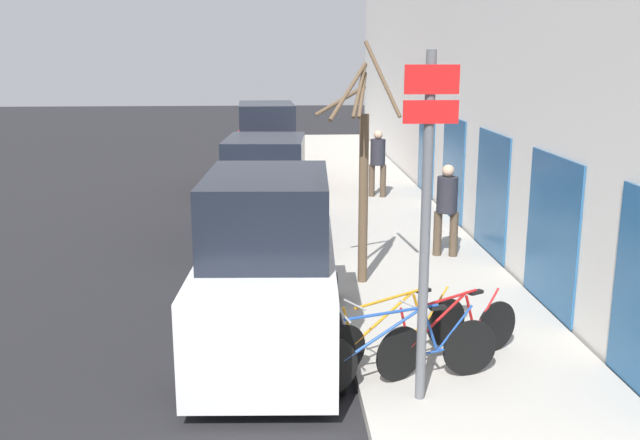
# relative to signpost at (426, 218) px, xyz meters

# --- Properties ---
(ground_plane) EXTENTS (80.00, 80.00, 0.00)m
(ground_plane) POSITION_rel_signpost_xyz_m (-1.66, 7.86, -2.28)
(ground_plane) COLOR black
(sidewalk_curb) EXTENTS (3.20, 32.00, 0.15)m
(sidewalk_curb) POSITION_rel_signpost_xyz_m (0.94, 10.66, -2.20)
(sidewalk_curb) COLOR #ADA89E
(sidewalk_curb) RESTS_ON ground
(building_facade) EXTENTS (0.23, 32.00, 6.50)m
(building_facade) POSITION_rel_signpost_xyz_m (2.68, 10.58, 0.94)
(building_facade) COLOR silver
(building_facade) RESTS_ON ground
(signpost) EXTENTS (0.58, 0.13, 3.90)m
(signpost) POSITION_rel_signpost_xyz_m (0.00, 0.00, 0.00)
(signpost) COLOR #595B60
(signpost) RESTS_ON sidewalk_curb
(bicycle_0) EXTENTS (2.46, 0.70, 0.98)m
(bicycle_0) POSITION_rel_signpost_xyz_m (-0.16, 0.35, -1.71)
(bicycle_0) COLOR black
(bicycle_0) RESTS_ON sidewalk_curb
(bicycle_1) EXTENTS (2.04, 1.15, 0.94)m
(bicycle_1) POSITION_rel_signpost_xyz_m (0.55, 0.86, -1.73)
(bicycle_1) COLOR black
(bicycle_1) RESTS_ON sidewalk_curb
(bicycle_2) EXTENTS (2.06, 1.21, 0.90)m
(bicycle_2) POSITION_rel_signpost_xyz_m (-0.09, 1.06, -1.74)
(bicycle_2) COLOR black
(bicycle_2) RESTS_ON sidewalk_curb
(parked_car_0) EXTENTS (2.15, 4.67, 2.47)m
(parked_car_0) POSITION_rel_signpost_xyz_m (-1.74, 1.91, -1.17)
(parked_car_0) COLOR silver
(parked_car_0) RESTS_ON ground
(parked_car_1) EXTENTS (2.26, 4.48, 2.25)m
(parked_car_1) POSITION_rel_signpost_xyz_m (-1.85, 7.89, -1.26)
(parked_car_1) COLOR navy
(parked_car_1) RESTS_ON ground
(parked_car_2) EXTENTS (2.10, 4.86, 2.57)m
(parked_car_2) POSITION_rel_signpost_xyz_m (-1.91, 13.63, -1.13)
(parked_car_2) COLOR maroon
(parked_car_2) RESTS_ON ground
(pedestrian_near) EXTENTS (0.46, 0.40, 1.79)m
(pedestrian_near) POSITION_rel_signpost_xyz_m (1.64, 5.79, -1.09)
(pedestrian_near) COLOR #4C3D2D
(pedestrian_near) RESTS_ON sidewalk_curb
(pedestrian_far) EXTENTS (0.46, 0.40, 1.82)m
(pedestrian_far) POSITION_rel_signpost_xyz_m (1.12, 11.64, -1.08)
(pedestrian_far) COLOR #4C3D2D
(pedestrian_far) RESTS_ON sidewalk_curb
(street_tree) EXTENTS (1.36, 1.19, 4.06)m
(street_tree) POSITION_rel_signpost_xyz_m (-0.19, 4.21, -0.24)
(street_tree) COLOR brown
(street_tree) RESTS_ON sidewalk_curb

